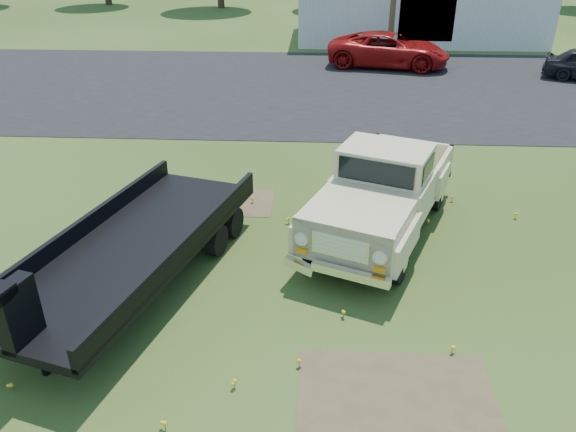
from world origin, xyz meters
name	(u,v)px	position (x,y,z in m)	size (l,w,h in m)	color
ground	(303,282)	(0.00, 0.00, 0.00)	(140.00, 140.00, 0.00)	#2F4716
asphalt_lot	(314,86)	(0.00, 15.00, 0.00)	(90.00, 14.00, 0.02)	black
dirt_patch_a	(396,398)	(1.50, -3.00, 0.00)	(3.00, 2.00, 0.01)	brown
dirt_patch_b	(230,202)	(-2.00, 3.50, 0.00)	(2.20, 1.60, 0.01)	brown
commercial_building	(417,1)	(6.00, 26.99, 2.10)	(14.20, 8.20, 4.15)	beige
vintage_pickup_truck	(383,191)	(1.70, 2.14, 1.05)	(2.25, 5.80, 2.10)	#CAC387
flatbed_trailer	(133,241)	(-3.29, -0.20, 0.97)	(2.36, 7.09, 1.93)	black
red_pickup	(389,50)	(3.59, 18.91, 0.81)	(2.69, 5.84, 1.62)	#9C0F0E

